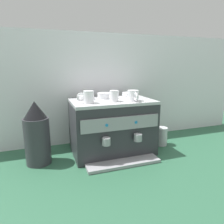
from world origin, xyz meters
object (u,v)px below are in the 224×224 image
(espresso_machine, at_px, (112,127))
(ceramic_bowl_1, at_px, (128,95))
(ceramic_cup_2, at_px, (114,96))
(ceramic_bowl_0, at_px, (104,96))
(milk_pitcher, at_px, (162,136))
(coffee_grinder, at_px, (37,134))
(ceramic_cup_0, at_px, (88,97))
(ceramic_cup_1, at_px, (133,96))
(ceramic_bowl_2, at_px, (86,97))

(espresso_machine, relative_size, ceramic_bowl_1, 6.15)
(ceramic_cup_2, distance_m, ceramic_bowl_0, 0.14)
(ceramic_cup_2, bearing_deg, milk_pitcher, 5.90)
(ceramic_bowl_1, height_order, coffee_grinder, ceramic_bowl_1)
(ceramic_cup_0, distance_m, ceramic_cup_1, 0.32)
(ceramic_cup_1, xyz_separation_m, ceramic_bowl_0, (-0.17, 0.17, -0.02))
(ceramic_bowl_2, height_order, coffee_grinder, ceramic_bowl_2)
(ceramic_bowl_1, bearing_deg, ceramic_bowl_0, -177.03)
(ceramic_bowl_1, bearing_deg, ceramic_cup_2, -139.60)
(ceramic_cup_1, relative_size, ceramic_bowl_1, 1.25)
(ceramic_bowl_0, distance_m, milk_pitcher, 0.59)
(ceramic_cup_1, height_order, ceramic_cup_2, same)
(ceramic_cup_2, relative_size, ceramic_bowl_2, 0.92)
(espresso_machine, bearing_deg, ceramic_bowl_2, 151.60)
(ceramic_cup_2, height_order, ceramic_bowl_0, ceramic_cup_2)
(ceramic_cup_1, distance_m, ceramic_bowl_0, 0.24)
(ceramic_cup_2, height_order, ceramic_bowl_1, ceramic_cup_2)
(espresso_machine, bearing_deg, ceramic_cup_2, -97.81)
(ceramic_cup_0, xyz_separation_m, ceramic_cup_1, (0.32, -0.02, -0.00))
(ceramic_bowl_1, xyz_separation_m, milk_pitcher, (0.26, -0.10, -0.35))
(coffee_grinder, bearing_deg, ceramic_cup_1, -6.31)
(ceramic_cup_0, distance_m, coffee_grinder, 0.42)
(espresso_machine, bearing_deg, ceramic_cup_1, -34.05)
(coffee_grinder, bearing_deg, espresso_machine, 1.39)
(ceramic_bowl_1, distance_m, coffee_grinder, 0.75)
(ceramic_cup_2, bearing_deg, espresso_machine, 82.19)
(espresso_machine, xyz_separation_m, ceramic_cup_1, (0.13, -0.09, 0.24))
(ceramic_cup_0, xyz_separation_m, coffee_grinder, (-0.34, 0.05, -0.24))
(ceramic_cup_2, height_order, coffee_grinder, ceramic_cup_2)
(ceramic_bowl_0, height_order, ceramic_bowl_2, ceramic_bowl_0)
(espresso_machine, distance_m, coffee_grinder, 0.54)
(espresso_machine, xyz_separation_m, milk_pitcher, (0.43, -0.01, -0.12))
(ceramic_cup_2, xyz_separation_m, milk_pitcher, (0.44, 0.05, -0.37))
(ceramic_bowl_0, bearing_deg, ceramic_bowl_2, 176.94)
(ceramic_cup_2, bearing_deg, ceramic_bowl_1, 40.40)
(ceramic_cup_2, distance_m, milk_pitcher, 0.57)
(ceramic_bowl_2, relative_size, milk_pitcher, 0.73)
(ceramic_cup_2, height_order, milk_pitcher, ceramic_cup_2)
(ceramic_bowl_1, xyz_separation_m, ceramic_bowl_2, (-0.34, -0.00, -0.00))
(espresso_machine, height_order, milk_pitcher, espresso_machine)
(espresso_machine, distance_m, ceramic_cup_0, 0.32)
(ceramic_cup_1, height_order, milk_pitcher, ceramic_cup_1)
(coffee_grinder, bearing_deg, ceramic_cup_2, -4.33)
(ceramic_cup_1, height_order, coffee_grinder, ceramic_cup_1)
(ceramic_bowl_0, height_order, coffee_grinder, ceramic_bowl_0)
(coffee_grinder, bearing_deg, milk_pitcher, 0.32)
(ceramic_bowl_1, xyz_separation_m, coffee_grinder, (-0.70, -0.11, -0.22))
(ceramic_bowl_2, xyz_separation_m, milk_pitcher, (0.61, -0.10, -0.34))
(ceramic_bowl_1, bearing_deg, milk_pitcher, -21.73)
(ceramic_cup_2, relative_size, ceramic_bowl_0, 1.05)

